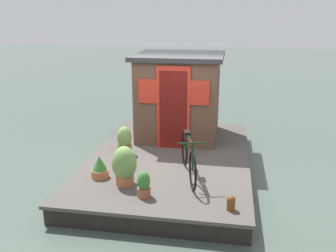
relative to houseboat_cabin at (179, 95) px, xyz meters
name	(u,v)px	position (x,y,z in m)	size (l,w,h in m)	color
ground_plane	(170,171)	(-1.34, 0.00, -1.35)	(60.00, 60.00, 0.00)	#47564C
houseboat_deck	(170,163)	(-1.34, 0.00, -1.17)	(4.90, 3.26, 0.36)	#4C4742
houseboat_cabin	(179,95)	(0.00, 0.00, 0.00)	(1.94, 2.00, 1.96)	brown
bicycle	(188,157)	(-2.28, -0.50, -0.61)	(1.70, 0.60, 0.81)	black
potted_plant_thyme	(100,167)	(-2.62, 1.06, -0.79)	(0.31, 0.31, 0.41)	#B2603D
potted_plant_basil	(119,154)	(-1.98, 0.89, -0.76)	(0.16, 0.16, 0.48)	#B2603D
potted_plant_geranium	(144,185)	(-3.19, 0.11, -0.79)	(0.22, 0.22, 0.44)	#935138
potted_plant_rosemary	(124,141)	(-1.40, 0.95, -0.71)	(0.30, 0.30, 0.60)	#935138
potted_plant_succulent	(124,166)	(-2.82, 0.54, -0.64)	(0.42, 0.42, 0.70)	#B2603D
mooring_bollard	(231,202)	(-3.39, -1.28, -0.87)	(0.14, 0.14, 0.24)	brown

